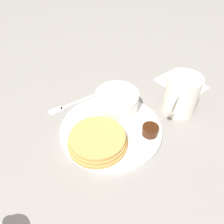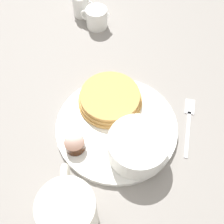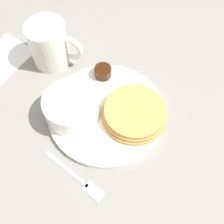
{
  "view_description": "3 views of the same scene",
  "coord_description": "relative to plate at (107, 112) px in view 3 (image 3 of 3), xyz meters",
  "views": [
    {
      "loc": [
        0.33,
        -0.14,
        0.4
      ],
      "look_at": [
        -0.01,
        0.01,
        0.05
      ],
      "focal_mm": 35.0,
      "sensor_mm": 36.0,
      "label": 1
    },
    {
      "loc": [
        -0.1,
        0.27,
        0.5
      ],
      "look_at": [
        0.02,
        -0.02,
        0.03
      ],
      "focal_mm": 45.0,
      "sensor_mm": 36.0,
      "label": 2
    },
    {
      "loc": [
        -0.19,
        -0.23,
        0.52
      ],
      "look_at": [
        0.0,
        -0.01,
        0.02
      ],
      "focal_mm": 45.0,
      "sensor_mm": 36.0,
      "label": 3
    }
  ],
  "objects": [
    {
      "name": "syrup_cup",
      "position": [
        0.06,
        0.08,
        0.02
      ],
      "size": [
        0.04,
        0.04,
        0.02
      ],
      "color": "#38190A",
      "rests_on": "plate"
    },
    {
      "name": "napkin",
      "position": [
        -0.09,
        0.28,
        -0.0
      ],
      "size": [
        0.16,
        0.13,
        0.0
      ],
      "color": "white",
      "rests_on": "ground_plane"
    },
    {
      "name": "bowl",
      "position": [
        -0.06,
        0.04,
        0.03
      ],
      "size": [
        0.11,
        0.11,
        0.05
      ],
      "color": "white",
      "rests_on": "plate"
    },
    {
      "name": "pancake_stack",
      "position": [
        0.03,
        -0.05,
        0.02
      ],
      "size": [
        0.14,
        0.14,
        0.03
      ],
      "color": "tan",
      "rests_on": "plate"
    },
    {
      "name": "plate",
      "position": [
        0.0,
        0.0,
        0.0
      ],
      "size": [
        0.25,
        0.25,
        0.01
      ],
      "color": "white",
      "rests_on": "ground_plane"
    },
    {
      "name": "ground_plane",
      "position": [
        0.0,
        0.0,
        -0.01
      ],
      "size": [
        4.0,
        4.0,
        0.0
      ],
      "primitive_type": "plane",
      "color": "gray"
    },
    {
      "name": "coffee_mug",
      "position": [
        0.01,
        0.19,
        0.05
      ],
      "size": [
        0.09,
        0.12,
        0.1
      ],
      "color": "silver",
      "rests_on": "ground_plane"
    },
    {
      "name": "fork",
      "position": [
        -0.13,
        -0.08,
        -0.0
      ],
      "size": [
        0.04,
        0.14,
        0.0
      ],
      "color": "silver",
      "rests_on": "ground_plane"
    },
    {
      "name": "butter_ramekin",
      "position": [
        -0.06,
        0.06,
        0.02
      ],
      "size": [
        0.05,
        0.05,
        0.04
      ],
      "color": "white",
      "rests_on": "plate"
    }
  ]
}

